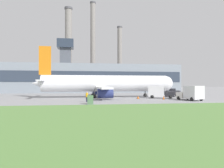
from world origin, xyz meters
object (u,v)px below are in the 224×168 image
Objects in this scene: airplane at (104,84)px; ground_crew_person at (87,97)px; baggage_truck at (191,93)px; pushback_tug at (172,93)px; fuel_truck at (159,92)px.

airplane is 13.62m from ground_crew_person.
baggage_truck is at bearing -39.79° from airplane.
airplane is 17.32m from pushback_tug.
ground_crew_person is (-21.56, -14.15, 0.02)m from pushback_tug.
ground_crew_person is at bearing -154.27° from fuel_truck.
pushback_tug is 0.67× the size of fuel_truck.
airplane is at bearing 70.70° from ground_crew_person.
airplane is 18.66× the size of ground_crew_person.
airplane is 8.63× the size of pushback_tug.
baggage_truck is 19.01m from ground_crew_person.
pushback_tug is 2.16× the size of ground_crew_person.
pushback_tug is 25.79m from ground_crew_person.
baggage_truck reaches higher than pushback_tug.
pushback_tug reaches higher than ground_crew_person.
baggage_truck reaches higher than ground_crew_person.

